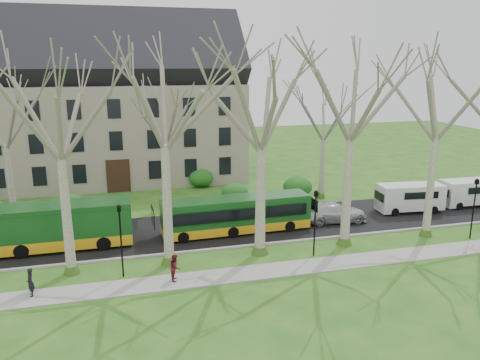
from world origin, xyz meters
name	(u,v)px	position (x,y,z in m)	size (l,w,h in m)	color
ground	(220,259)	(0.00, 0.00, 0.00)	(120.00, 120.00, 0.00)	#275F1B
sidewalk	(229,275)	(0.00, -2.50, 0.03)	(70.00, 2.00, 0.06)	gray
road	(204,230)	(0.00, 5.50, 0.03)	(80.00, 8.00, 0.06)	black
curb	(215,249)	(0.00, 1.50, 0.07)	(80.00, 0.25, 0.14)	#A5A39E
building	(114,103)	(-6.00, 24.00, 8.07)	(26.50, 12.20, 16.00)	gray
tree_row_verge	(218,150)	(0.00, 0.30, 7.00)	(49.00, 7.00, 14.00)	gray
tree_row_far	(174,140)	(-1.33, 11.00, 6.00)	(33.00, 7.00, 12.00)	gray
lamp_row	(223,226)	(0.00, -1.00, 2.57)	(36.22, 0.22, 4.30)	black
hedges	(135,192)	(-4.67, 14.00, 1.00)	(30.60, 8.60, 2.00)	#1B5F1C
bus_lead	(33,228)	(-11.57, 4.43, 1.63)	(12.57, 2.62, 3.14)	#164D1C
bus_follow	(236,214)	(2.19, 4.36, 1.41)	(10.82, 2.25, 2.71)	#164D1C
sedan	(334,212)	(10.15, 4.65, 0.81)	(2.10, 5.17, 1.50)	silver
van_a	(410,198)	(17.34, 5.37, 1.22)	(5.34, 1.94, 2.33)	silver
van_b	(470,193)	(23.42, 5.54, 1.20)	(5.22, 1.90, 2.28)	silver
pedestrian_a	(30,282)	(-10.79, -2.23, 0.83)	(0.56, 0.37, 1.55)	black
pedestrian_b	(175,267)	(-3.11, -2.31, 0.83)	(0.75, 0.58, 1.54)	maroon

